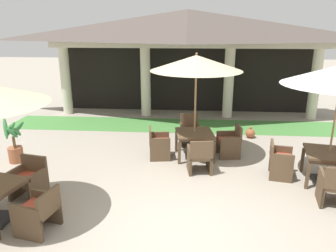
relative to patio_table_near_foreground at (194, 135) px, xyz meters
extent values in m
plane|color=#9E9384|center=(-0.32, -3.43, -0.61)|extent=(60.00, 60.00, 0.00)
cylinder|color=beige|center=(-5.08, 4.16, 0.70)|extent=(0.38, 0.38, 2.62)
cylinder|color=beige|center=(-1.91, 4.16, 0.70)|extent=(0.38, 0.38, 2.62)
cylinder|color=beige|center=(1.27, 4.16, 0.70)|extent=(0.38, 0.38, 2.62)
cylinder|color=beige|center=(4.45, 4.16, 0.70)|extent=(0.38, 0.38, 2.62)
cube|color=beige|center=(-0.32, 4.16, 2.13)|extent=(10.34, 0.70, 0.24)
pyramid|color=#514742|center=(-0.32, 4.16, 2.80)|extent=(10.74, 3.10, 1.12)
cube|color=black|center=(-0.32, 5.06, 0.70)|extent=(10.14, 0.16, 2.62)
cube|color=#47843D|center=(-0.32, 2.81, -0.61)|extent=(12.54, 1.70, 0.01)
cube|color=brown|center=(0.00, 0.00, 0.07)|extent=(1.09, 1.09, 0.05)
cube|color=brown|center=(0.00, 0.00, 0.01)|extent=(1.00, 1.00, 0.06)
cube|color=brown|center=(-0.38, -0.50, -0.31)|extent=(0.08, 0.08, 0.60)
cube|color=brown|center=(0.50, -0.38, -0.31)|extent=(0.08, 0.08, 0.60)
cube|color=brown|center=(-0.50, 0.38, -0.31)|extent=(0.08, 0.08, 0.60)
cube|color=brown|center=(0.38, 0.50, -0.31)|extent=(0.08, 0.08, 0.60)
cube|color=#2D2D2D|center=(0.00, 0.00, -0.56)|extent=(0.46, 0.46, 0.09)
cylinder|color=olive|center=(0.00, 0.00, 0.63)|extent=(0.05, 0.05, 2.49)
cone|color=beige|center=(0.00, 0.00, 1.92)|extent=(2.33, 2.33, 0.38)
sphere|color=olive|center=(0.00, 0.00, 2.14)|extent=(0.06, 0.06, 0.06)
cube|color=brown|center=(0.13, -0.92, -0.20)|extent=(0.61, 0.62, 0.07)
cube|color=#C64C38|center=(0.13, -0.92, -0.14)|extent=(0.56, 0.57, 0.05)
cube|color=brown|center=(0.16, -1.17, 0.05)|extent=(0.54, 0.13, 0.43)
cube|color=brown|center=(-0.12, -0.96, -0.30)|extent=(0.14, 0.55, 0.63)
cube|color=brown|center=(0.38, -0.89, -0.30)|extent=(0.14, 0.55, 0.63)
cube|color=brown|center=(-0.15, -0.71, -0.42)|extent=(0.06, 0.06, 0.38)
cube|color=brown|center=(0.34, -0.64, -0.42)|extent=(0.06, 0.06, 0.38)
cube|color=brown|center=(-0.08, -1.20, -0.42)|extent=(0.06, 0.06, 0.38)
cube|color=brown|center=(0.40, -1.13, -0.42)|extent=(0.06, 0.06, 0.38)
cube|color=brown|center=(-0.13, 0.92, -0.22)|extent=(0.60, 0.60, 0.07)
cube|color=#C64C38|center=(-0.13, 0.92, -0.16)|extent=(0.55, 0.55, 0.05)
cube|color=brown|center=(-0.16, 1.16, 0.05)|extent=(0.54, 0.13, 0.47)
cube|color=brown|center=(0.12, 0.96, -0.30)|extent=(0.13, 0.53, 0.63)
cube|color=brown|center=(-0.37, 0.89, -0.30)|extent=(0.13, 0.53, 0.63)
cube|color=brown|center=(0.14, 0.72, -0.43)|extent=(0.06, 0.06, 0.36)
cube|color=brown|center=(-0.33, 0.66, -0.43)|extent=(0.06, 0.06, 0.36)
cube|color=brown|center=(0.08, 1.19, -0.43)|extent=(0.06, 0.06, 0.36)
cube|color=brown|center=(-0.40, 1.12, -0.43)|extent=(0.06, 0.06, 0.36)
cube|color=brown|center=(-0.92, -0.13, -0.21)|extent=(0.61, 0.62, 0.07)
cube|color=#C64C38|center=(-0.92, -0.13, -0.15)|extent=(0.56, 0.57, 0.05)
cube|color=brown|center=(-1.17, -0.16, 0.02)|extent=(0.14, 0.55, 0.39)
cube|color=brown|center=(-0.96, 0.12, -0.29)|extent=(0.54, 0.13, 0.64)
cube|color=brown|center=(-0.89, -0.38, -0.29)|extent=(0.54, 0.13, 0.64)
cube|color=brown|center=(-0.72, 0.15, -0.43)|extent=(0.06, 0.06, 0.37)
cube|color=brown|center=(-0.65, -0.34, -0.43)|extent=(0.06, 0.06, 0.37)
cube|color=brown|center=(-1.19, 0.08, -0.43)|extent=(0.06, 0.06, 0.37)
cube|color=brown|center=(-1.12, -0.41, -0.43)|extent=(0.06, 0.06, 0.37)
cube|color=brown|center=(0.92, 0.13, -0.21)|extent=(0.63, 0.62, 0.07)
cube|color=#C64C38|center=(0.92, 0.13, -0.15)|extent=(0.58, 0.57, 0.05)
cube|color=brown|center=(1.18, 0.16, 0.04)|extent=(0.14, 0.55, 0.43)
cube|color=brown|center=(0.96, -0.12, -0.29)|extent=(0.56, 0.14, 0.63)
cube|color=brown|center=(0.89, 0.38, -0.29)|extent=(0.56, 0.14, 0.63)
cube|color=brown|center=(0.71, -0.15, -0.43)|extent=(0.06, 0.06, 0.37)
cube|color=brown|center=(0.64, 0.34, -0.43)|extent=(0.06, 0.06, 0.37)
cube|color=brown|center=(1.20, -0.08, -0.43)|extent=(0.06, 0.06, 0.37)
cube|color=brown|center=(1.14, 0.41, -0.43)|extent=(0.06, 0.06, 0.37)
cube|color=brown|center=(3.00, -1.24, 0.09)|extent=(1.17, 1.17, 0.05)
cube|color=brown|center=(3.00, -1.24, 0.03)|extent=(1.07, 1.07, 0.08)
cube|color=brown|center=(2.46, -1.61, -0.31)|extent=(0.08, 0.08, 0.59)
cube|color=brown|center=(2.63, -0.70, -0.31)|extent=(0.08, 0.08, 0.59)
cube|color=#2D2D2D|center=(3.00, -1.24, -0.57)|extent=(0.51, 0.51, 0.07)
cylinder|color=olive|center=(3.00, -1.24, 0.59)|extent=(0.04, 0.04, 2.41)
cube|color=brown|center=(2.03, -1.05, -0.19)|extent=(0.61, 0.67, 0.07)
cube|color=#C64C38|center=(2.03, -1.05, -0.13)|extent=(0.56, 0.62, 0.05)
cube|color=brown|center=(1.80, -1.01, 0.04)|extent=(0.17, 0.59, 0.37)
cube|color=brown|center=(2.08, -0.79, -0.27)|extent=(0.51, 0.15, 0.67)
cube|color=brown|center=(1.97, -1.32, -0.27)|extent=(0.51, 0.15, 0.67)
cube|color=brown|center=(2.30, -0.84, -0.42)|extent=(0.07, 0.07, 0.39)
cube|color=brown|center=(2.20, -1.35, -0.42)|extent=(0.07, 0.07, 0.39)
cube|color=brown|center=(1.86, -0.75, -0.42)|extent=(0.07, 0.07, 0.39)
cube|color=brown|center=(1.76, -1.27, -0.42)|extent=(0.07, 0.07, 0.39)
cube|color=brown|center=(2.53, -2.16, -0.28)|extent=(0.17, 0.58, 0.66)
cube|color=brown|center=(2.59, -1.91, -0.42)|extent=(0.07, 0.07, 0.37)
cube|color=brown|center=(2.49, -2.42, -0.42)|extent=(0.07, 0.07, 0.37)
cube|color=brown|center=(-3.08, -3.02, -0.29)|extent=(0.08, 0.08, 0.64)
cube|color=brown|center=(-3.40, -2.46, -0.21)|extent=(0.70, 0.64, 0.07)
cube|color=#C64C38|center=(-3.40, -2.46, -0.15)|extent=(0.64, 0.59, 0.05)
cube|color=brown|center=(-3.35, -2.22, 0.03)|extent=(0.60, 0.18, 0.41)
cube|color=brown|center=(-3.13, -2.52, -0.30)|extent=(0.17, 0.53, 0.63)
cube|color=brown|center=(-3.67, -2.40, -0.30)|extent=(0.17, 0.53, 0.63)
cube|color=brown|center=(-3.18, -2.75, -0.43)|extent=(0.07, 0.07, 0.37)
cube|color=brown|center=(-3.71, -2.64, -0.43)|extent=(0.07, 0.07, 0.37)
cube|color=brown|center=(-3.08, -2.28, -0.43)|extent=(0.07, 0.07, 0.37)
cube|color=brown|center=(-3.62, -2.17, -0.43)|extent=(0.07, 0.07, 0.37)
cube|color=brown|center=(-2.70, -3.53, -0.22)|extent=(0.68, 0.70, 0.07)
cube|color=#C64C38|center=(-2.70, -3.53, -0.16)|extent=(0.63, 0.64, 0.05)
cube|color=brown|center=(-2.44, -3.59, 0.00)|extent=(0.18, 0.59, 0.37)
cube|color=brown|center=(-2.76, -3.80, -0.30)|extent=(0.58, 0.18, 0.62)
cube|color=brown|center=(-2.64, -3.26, -0.30)|extent=(0.58, 0.18, 0.62)
cube|color=brown|center=(-3.01, -3.74, -0.43)|extent=(0.07, 0.07, 0.35)
cube|color=brown|center=(-2.90, -3.22, -0.43)|extent=(0.07, 0.07, 0.35)
cube|color=brown|center=(-2.50, -3.85, -0.43)|extent=(0.07, 0.07, 0.35)
cube|color=brown|center=(-2.39, -3.32, -0.43)|extent=(0.07, 0.07, 0.35)
cylinder|color=#995638|center=(-4.64, -0.71, -0.41)|extent=(0.37, 0.37, 0.40)
cylinder|color=brown|center=(-4.64, -0.71, -0.06)|extent=(0.07, 0.07, 0.29)
ellipsoid|color=#387F42|center=(-4.51, -0.72, 0.23)|extent=(0.14, 0.34, 0.35)
ellipsoid|color=#387F42|center=(-4.56, -0.52, 0.27)|extent=(0.48, 0.26, 0.44)
ellipsoid|color=#387F42|center=(-4.73, -0.63, 0.26)|extent=(0.29, 0.31, 0.40)
ellipsoid|color=#387F42|center=(-4.76, -0.78, 0.33)|extent=(0.28, 0.37, 0.54)
ellipsoid|color=#387F42|center=(-4.59, -0.81, 0.23)|extent=(0.31, 0.22, 0.34)
ellipsoid|color=#9E5633|center=(1.78, 1.71, -0.47)|extent=(0.30, 0.30, 0.29)
sphere|color=#9E5633|center=(1.78, 1.71, -0.28)|extent=(0.08, 0.08, 0.08)
camera|label=1|loc=(-0.06, -8.23, 2.84)|focal=34.75mm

